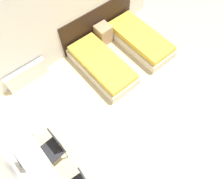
# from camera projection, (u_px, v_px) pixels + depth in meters

# --- Properties ---
(ground_plane) EXTENTS (20.00, 20.00, 0.00)m
(ground_plane) POSITION_uv_depth(u_px,v_px,m) (186.00, 178.00, 4.43)
(ground_plane) COLOR beige
(wall_back) EXTENTS (5.83, 0.05, 2.70)m
(wall_back) POSITION_uv_depth(u_px,v_px,m) (57.00, 16.00, 4.90)
(wall_back) COLOR silver
(wall_back) RESTS_ON ground_plane
(headboard_panel) EXTENTS (2.36, 0.03, 1.01)m
(headboard_panel) POSITION_uv_depth(u_px,v_px,m) (98.00, 23.00, 5.97)
(headboard_panel) COLOR black
(headboard_panel) RESTS_ON ground_plane
(bed_near_window) EXTENTS (0.90, 1.94, 0.40)m
(bed_near_window) POSITION_uv_depth(u_px,v_px,m) (102.00, 65.00, 5.63)
(bed_near_window) COLOR beige
(bed_near_window) RESTS_ON ground_plane
(bed_near_door) EXTENTS (0.90, 1.94, 0.40)m
(bed_near_door) POSITION_uv_depth(u_px,v_px,m) (140.00, 40.00, 6.08)
(bed_near_door) COLOR beige
(bed_near_door) RESTS_ON ground_plane
(nightstand) EXTENTS (0.39, 0.38, 0.55)m
(nightstand) POSITION_uv_depth(u_px,v_px,m) (103.00, 34.00, 6.08)
(nightstand) COLOR tan
(nightstand) RESTS_ON ground_plane
(radiator) EXTENTS (1.06, 0.12, 0.53)m
(radiator) POSITION_uv_depth(u_px,v_px,m) (27.00, 75.00, 5.39)
(radiator) COLOR silver
(radiator) RESTS_ON ground_plane
(chair_near_laptop) EXTENTS (0.44, 0.44, 0.97)m
(chair_near_laptop) POSITION_uv_depth(u_px,v_px,m) (53.00, 147.00, 4.22)
(chair_near_laptop) COLOR #232328
(chair_near_laptop) RESTS_ON ground_plane
(laptop) EXTENTS (0.37, 0.25, 0.38)m
(laptop) POSITION_uv_depth(u_px,v_px,m) (28.00, 161.00, 3.78)
(laptop) COLOR silver
(laptop) RESTS_ON desk
(mug) EXTENTS (0.08, 0.08, 0.09)m
(mug) POSITION_uv_depth(u_px,v_px,m) (41.00, 176.00, 3.69)
(mug) COLOR white
(mug) RESTS_ON desk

